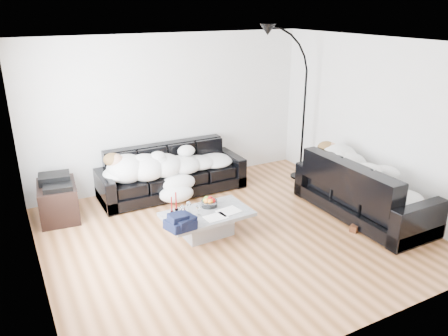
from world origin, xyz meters
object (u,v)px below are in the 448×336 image
shoes (357,223)px  fruit_bowl (209,202)px  wine_glass_a (189,207)px  sleeper_right (366,175)px  sleeper_back (173,159)px  stereo (55,181)px  av_cabinet (58,201)px  wine_glass_c (198,209)px  candle_left (172,205)px  sofa_right (364,188)px  candle_right (176,201)px  coffee_table (207,224)px  floor_lamp (304,114)px  wine_glass_b (183,211)px  sofa_back (172,171)px

shoes → fruit_bowl: bearing=141.3°
wine_glass_a → sleeper_right: bearing=-14.4°
shoes → sleeper_back: bearing=117.1°
sleeper_back → stereo: (-1.86, -0.02, -0.02)m
sleeper_back → av_cabinet: bearing=-179.5°
wine_glass_c → shoes: (2.18, -0.77, -0.38)m
wine_glass_a → candle_left: 0.23m
sleeper_right → candle_left: (-2.80, 0.77, -0.18)m
sleeper_back → wine_glass_c: bearing=-99.5°
sofa_right → candle_right: size_ratio=8.13×
sofa_right → candle_left: size_ratio=9.44×
coffee_table → floor_lamp: 2.94m
wine_glass_c → av_cabinet: 2.23m
wine_glass_b → shoes: bearing=-18.8°
sofa_right → wine_glass_a: bearing=75.6°
coffee_table → candle_right: candle_right is taller
shoes → floor_lamp: size_ratio=0.20×
sofa_back → fruit_bowl: sofa_back is taller
av_cabinet → sleeper_back: bearing=6.3°
sofa_right → coffee_table: (-2.37, 0.54, -0.27)m
sofa_right → wine_glass_c: bearing=78.4°
floor_lamp → sofa_back: bearing=172.0°
sleeper_back → candle_left: bearing=-112.6°
sofa_back → coffee_table: bearing=-94.5°
wine_glass_b → wine_glass_c: bearing=-11.4°
sofa_right → av_cabinet: sofa_right is taller
sofa_back → wine_glass_b: (-0.47, -1.58, 0.04)m
wine_glass_a → shoes: size_ratio=0.34×
sleeper_right → av_cabinet: (-4.10, 2.07, -0.38)m
fruit_bowl → candle_left: candle_left is taller
sofa_right → wine_glass_b: (-2.72, 0.56, -0.00)m
sofa_right → candle_left: 2.90m
candle_right → av_cabinet: (-1.39, 1.26, -0.21)m
candle_left → stereo: (-1.31, 1.30, 0.14)m
sofa_back → shoes: size_ratio=5.09×
wine_glass_a → candle_right: size_ratio=0.60×
coffee_table → stereo: 2.35m
floor_lamp → sofa_right: bearing=-91.6°
sofa_right → coffee_table: 2.45m
wine_glass_b → floor_lamp: (2.84, 1.14, 0.77)m
coffee_table → av_cabinet: av_cabinet is taller
sleeper_right → wine_glass_b: (-2.72, 0.56, -0.21)m
coffee_table → candle_right: 0.53m
sofa_right → wine_glass_b: sofa_right is taller
wine_glass_c → stereo: bearing=135.7°
sofa_back → sofa_right: (2.25, -2.14, 0.04)m
fruit_bowl → stereo: (-1.85, 1.37, 0.19)m
candle_left → av_cabinet: 1.85m
sleeper_right → wine_glass_a: sleeper_right is taller
wine_glass_b → wine_glass_c: same height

